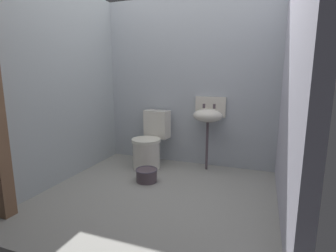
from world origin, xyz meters
TOP-DOWN VIEW (x-y plane):
  - ground_plane at (0.00, 0.00)m, footprint 2.85×2.58m
  - wall_back at (0.00, 1.14)m, footprint 2.85×0.10m
  - wall_left at (-1.27, 0.10)m, footprint 0.10×2.38m
  - wall_right at (1.27, 0.10)m, footprint 0.10×2.38m
  - toilet_near_wall at (-0.45, 0.74)m, footprint 0.45×0.64m
  - sink at (0.34, 0.93)m, footprint 0.42×0.35m
  - bucket at (-0.26, 0.22)m, footprint 0.27×0.27m

SIDE VIEW (x-z plane):
  - ground_plane at x=0.00m, z-range -0.08..0.00m
  - bucket at x=-0.26m, z-range 0.00..0.16m
  - toilet_near_wall at x=-0.45m, z-range -0.07..0.71m
  - sink at x=0.34m, z-range 0.26..1.25m
  - wall_back at x=0.00m, z-range 0.00..2.35m
  - wall_left at x=-1.27m, z-range 0.00..2.35m
  - wall_right at x=1.27m, z-range 0.00..2.35m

